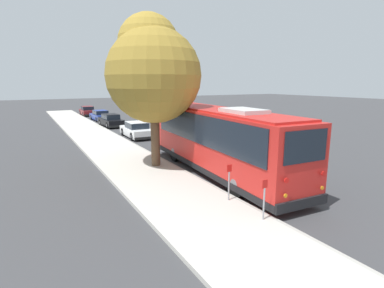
% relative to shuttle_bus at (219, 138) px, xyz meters
% --- Properties ---
extents(ground_plane, '(160.00, 160.00, 0.00)m').
position_rel_shuttle_bus_xyz_m(ground_plane, '(0.14, -0.60, -1.86)').
color(ground_plane, '#3D3D3F').
extents(sidewalk_slab, '(80.00, 3.62, 0.15)m').
position_rel_shuttle_bus_xyz_m(sidewalk_slab, '(0.14, 3.37, -1.79)').
color(sidewalk_slab, beige).
rests_on(sidewalk_slab, ground).
extents(curb_strip, '(80.00, 0.14, 0.15)m').
position_rel_shuttle_bus_xyz_m(curb_strip, '(0.14, 1.49, -1.79)').
color(curb_strip, '#AAA69D').
rests_on(curb_strip, ground).
extents(shuttle_bus, '(11.43, 3.09, 3.46)m').
position_rel_shuttle_bus_xyz_m(shuttle_bus, '(0.00, 0.00, 0.00)').
color(shuttle_bus, red).
rests_on(shuttle_bus, ground).
extents(parked_sedan_white, '(4.41, 1.87, 1.32)m').
position_rel_shuttle_bus_xyz_m(parked_sedan_white, '(12.00, 0.18, -1.25)').
color(parked_sedan_white, silver).
rests_on(parked_sedan_white, ground).
extents(parked_sedan_black, '(4.42, 1.83, 1.32)m').
position_rel_shuttle_bus_xyz_m(parked_sedan_black, '(19.41, 0.44, -1.25)').
color(parked_sedan_black, black).
rests_on(parked_sedan_black, ground).
extents(parked_sedan_blue, '(4.35, 1.83, 1.26)m').
position_rel_shuttle_bus_xyz_m(parked_sedan_blue, '(25.17, 0.19, -1.29)').
color(parked_sedan_blue, navy).
rests_on(parked_sedan_blue, ground).
extents(parked_sedan_maroon, '(4.44, 1.78, 1.30)m').
position_rel_shuttle_bus_xyz_m(parked_sedan_maroon, '(31.88, 0.46, -1.26)').
color(parked_sedan_maroon, maroon).
rests_on(parked_sedan_maroon, ground).
extents(street_tree, '(4.91, 4.91, 7.96)m').
position_rel_shuttle_bus_xyz_m(street_tree, '(2.70, 2.37, 3.39)').
color(street_tree, brown).
rests_on(street_tree, sidewalk_slab).
extents(sign_post_near, '(0.06, 0.22, 1.36)m').
position_rel_shuttle_bus_xyz_m(sign_post_near, '(-5.31, 1.88, -1.01)').
color(sign_post_near, gray).
rests_on(sign_post_near, sidewalk_slab).
extents(sign_post_far, '(0.06, 0.22, 1.41)m').
position_rel_shuttle_bus_xyz_m(sign_post_far, '(-3.40, 1.88, -0.99)').
color(sign_post_far, gray).
rests_on(sign_post_far, sidewalk_slab).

